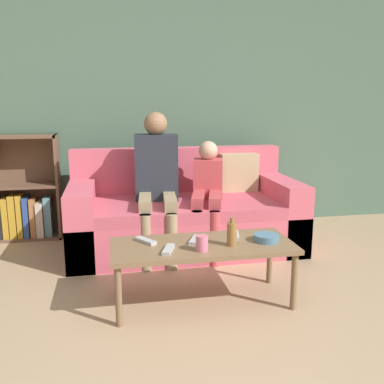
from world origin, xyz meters
The scene contains 14 objects.
ground_plane centered at (0.00, 0.00, 0.00)m, with size 22.00×22.00×0.00m, color tan.
wall_back centered at (0.00, 2.64, 1.30)m, with size 12.00×0.06×2.60m.
couch centered at (0.14, 1.93, 0.29)m, with size 1.99×0.97×0.86m.
bookshelf centered at (-1.29, 2.48, 0.37)m, with size 0.60×0.28×0.99m.
coffee_table centered at (0.06, 0.81, 0.36)m, with size 1.17×0.50×0.40m.
person_adult centered at (-0.12, 1.84, 0.69)m, with size 0.39×0.68×1.21m.
person_child centered at (0.31, 1.79, 0.55)m, with size 0.40×0.70×0.95m.
cup_near centered at (0.03, 0.69, 0.45)m, with size 0.08×0.08×0.10m.
tv_remote_0 centered at (0.02, 0.86, 0.41)m, with size 0.12×0.17×0.02m.
tv_remote_1 centered at (0.30, 0.91, 0.41)m, with size 0.09×0.18×0.02m.
tv_remote_2 centered at (-0.30, 0.91, 0.41)m, with size 0.14×0.17×0.02m.
tv_remote_3 centered at (-0.18, 0.72, 0.41)m, with size 0.10×0.18×0.02m.
snack_bowl centered at (0.48, 0.79, 0.43)m, with size 0.16×0.16×0.05m.
bottle centered at (0.23, 0.75, 0.48)m, with size 0.06×0.06×0.18m.
Camera 1 is at (-0.51, -1.73, 1.30)m, focal length 40.00 mm.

